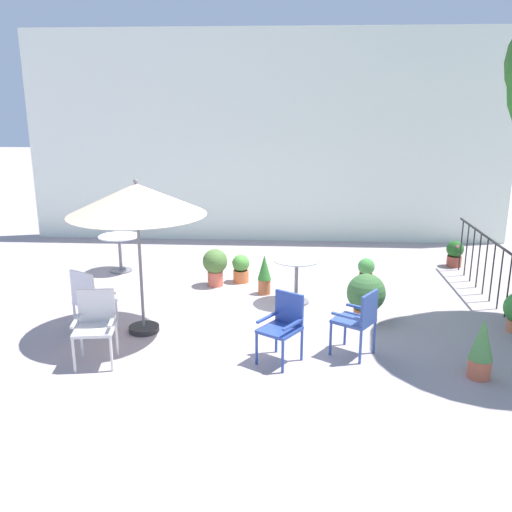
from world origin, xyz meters
The scene contains 17 objects.
ground_plane centered at (0.00, 0.00, 0.00)m, with size 60.00×60.00×0.00m, color #A39495.
villa_facade centered at (0.00, 4.63, 2.39)m, with size 11.11×0.30×4.78m, color white.
terrace_railing centered at (3.90, 0.00, 0.68)m, with size 0.03×4.98×1.01m.
patio_umbrella_0 centered at (-1.54, -1.05, 1.92)m, with size 1.91×1.91×2.22m.
cafe_table_0 centered at (0.67, 0.28, 0.53)m, with size 0.78×0.78×0.76m.
cafe_table_1 centered at (-2.74, 1.83, 0.50)m, with size 0.78×0.78×0.72m.
patio_chair_0 centered at (-1.89, -2.03, 0.54)m, with size 0.55×0.54×0.93m.
patio_chair_1 centered at (1.46, -1.67, 0.53)m, with size 0.63×0.62×0.90m.
patio_chair_2 centered at (-2.30, -1.10, 0.52)m, with size 0.63×0.61×0.93m.
patio_chair_3 centered at (0.49, -1.86, 0.51)m, with size 0.62×0.63×0.89m.
potted_plant_0 centered at (-0.33, 1.30, 0.27)m, with size 0.32×0.31×0.52m.
potted_plant_2 centered at (0.13, 0.68, 0.36)m, with size 0.24×0.24×0.69m.
potted_plant_3 centered at (3.87, 2.56, 0.28)m, with size 0.34×0.34×0.53m.
potted_plant_4 centered at (1.94, 1.26, 0.27)m, with size 0.30×0.30×0.50m.
potted_plant_5 centered at (-0.78, 1.07, 0.39)m, with size 0.44×0.44×0.68m.
potted_plant_6 centered at (2.87, -2.19, 0.39)m, with size 0.29×0.29×0.77m.
potted_plant_7 centered at (1.72, -0.39, 0.39)m, with size 0.59×0.59×0.72m.
Camera 1 is at (0.55, -8.51, 3.27)m, focal length 39.40 mm.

